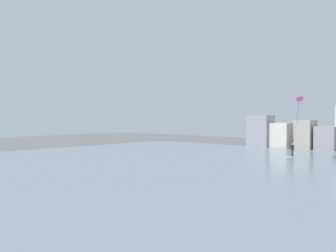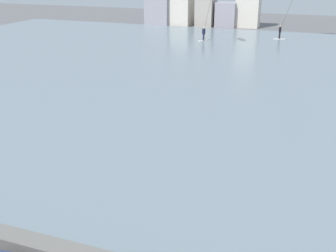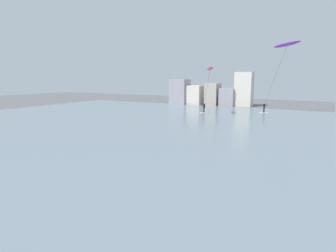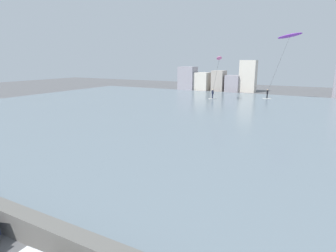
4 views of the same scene
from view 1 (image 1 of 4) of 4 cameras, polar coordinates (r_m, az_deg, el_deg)
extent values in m
cube|color=slate|center=(29.62, 24.57, -8.17)|extent=(84.00, 52.00, 0.10)
cube|color=gray|center=(62.32, 14.35, -0.76)|extent=(3.68, 3.11, 5.24)
cube|color=beige|center=(61.68, 16.77, -1.38)|extent=(4.56, 3.12, 3.98)
cube|color=#A89E93|center=(60.40, 20.79, -1.24)|extent=(2.57, 3.12, 4.46)
cube|color=gray|center=(59.40, 23.62, -1.76)|extent=(2.97, 2.49, 3.52)
cube|color=silver|center=(46.56, 18.96, -4.57)|extent=(1.13, 1.41, 0.06)
cylinder|color=#191E33|center=(46.52, 18.96, -4.06)|extent=(0.20, 0.20, 0.78)
cube|color=#191E33|center=(46.46, 18.97, -3.21)|extent=(0.40, 0.37, 0.60)
sphere|color=beige|center=(46.43, 18.98, -2.71)|extent=(0.20, 0.20, 0.20)
cylinder|color=#333333|center=(44.91, 19.46, 0.17)|extent=(1.80, 2.37, 5.65)
ellipsoid|color=pink|center=(43.53, 19.98, 4.04)|extent=(1.81, 2.80, 0.85)
camera|label=2|loc=(9.31, -114.42, 24.81)|focal=46.27mm
camera|label=3|loc=(1.12, -49.50, 55.28)|focal=30.84mm
camera|label=4|loc=(5.08, -131.79, 19.83)|focal=30.59mm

